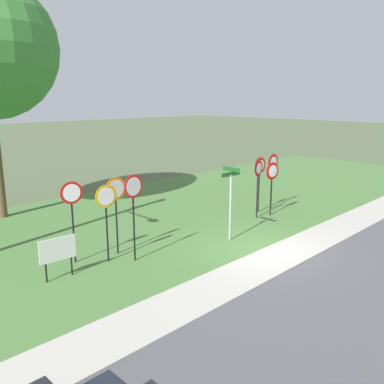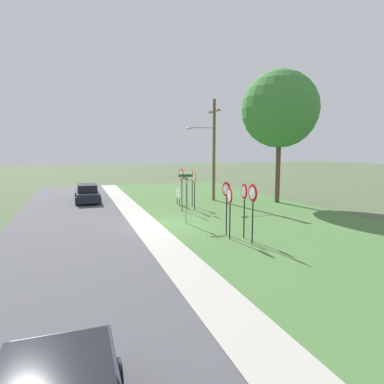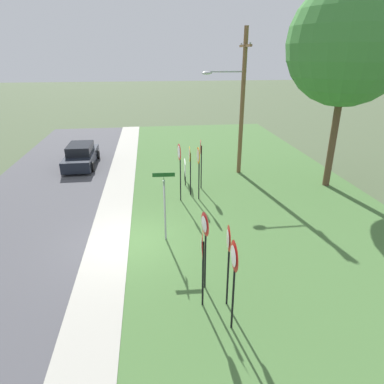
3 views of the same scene
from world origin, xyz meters
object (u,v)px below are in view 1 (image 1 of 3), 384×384
(stop_sign_far_left, at_px, (72,204))
(yield_sign_near_right, at_px, (273,168))
(yield_sign_near_left, at_px, (272,176))
(street_name_post, at_px, (230,197))
(yield_sign_far_left, at_px, (258,175))
(stop_sign_near_right, at_px, (134,198))
(notice_board, at_px, (58,251))
(stop_sign_far_center, at_px, (106,206))
(stop_sign_near_left, at_px, (116,198))
(yield_sign_far_right, at_px, (260,171))

(stop_sign_far_left, relative_size, yield_sign_near_right, 1.01)
(yield_sign_near_left, distance_m, street_name_post, 3.95)
(yield_sign_near_left, bearing_deg, street_name_post, -159.83)
(yield_sign_near_left, xyz_separation_m, yield_sign_far_left, (-0.77, 0.19, 0.12))
(stop_sign_far_left, bearing_deg, stop_sign_near_right, -31.87)
(street_name_post, bearing_deg, yield_sign_near_right, 19.23)
(stop_sign_near_right, distance_m, yield_sign_near_right, 8.50)
(stop_sign_near_right, xyz_separation_m, street_name_post, (3.66, -0.91, -0.44))
(stop_sign_far_left, distance_m, notice_board, 1.62)
(stop_sign_far_center, relative_size, yield_sign_far_left, 0.98)
(stop_sign_far_left, distance_m, street_name_post, 5.55)
(stop_sign_far_left, xyz_separation_m, yield_sign_near_right, (9.93, -0.70, 0.04))
(yield_sign_far_left, bearing_deg, street_name_post, -170.64)
(yield_sign_near_left, bearing_deg, yield_sign_near_right, 41.17)
(stop_sign_near_left, xyz_separation_m, stop_sign_far_center, (-0.61, -0.34, -0.09))
(yield_sign_near_left, relative_size, street_name_post, 0.88)
(stop_sign_far_center, xyz_separation_m, notice_board, (-1.74, -0.06, -1.01))
(stop_sign_far_center, xyz_separation_m, yield_sign_far_left, (7.39, -0.46, 0.08))
(stop_sign_near_left, bearing_deg, stop_sign_far_center, -151.15)
(stop_sign_near_right, height_order, stop_sign_far_left, stop_sign_near_right)
(yield_sign_far_right, distance_m, street_name_post, 4.20)
(yield_sign_near_right, bearing_deg, yield_sign_near_left, -146.63)
(yield_sign_near_left, height_order, yield_sign_far_left, yield_sign_far_left)
(stop_sign_far_center, relative_size, yield_sign_near_right, 0.96)
(stop_sign_near_right, xyz_separation_m, notice_board, (-2.39, 0.50, -1.25))
(stop_sign_far_center, relative_size, yield_sign_near_left, 1.05)
(stop_sign_far_center, height_order, yield_sign_near_left, stop_sign_far_center)
(stop_sign_far_center, bearing_deg, yield_sign_near_left, -0.81)
(yield_sign_far_right, bearing_deg, stop_sign_far_center, -174.23)
(stop_sign_near_right, distance_m, yield_sign_far_right, 7.60)
(stop_sign_near_right, xyz_separation_m, yield_sign_near_right, (8.49, 0.54, -0.11))
(street_name_post, relative_size, notice_board, 2.20)
(stop_sign_near_left, bearing_deg, yield_sign_near_right, -3.01)
(yield_sign_near_left, height_order, yield_sign_far_right, yield_sign_far_right)
(stop_sign_near_left, xyz_separation_m, notice_board, (-2.35, -0.40, -1.11))
(stop_sign_near_right, distance_m, notice_board, 2.74)
(yield_sign_near_left, xyz_separation_m, street_name_post, (-3.86, -0.82, -0.15))
(yield_sign_far_right, height_order, street_name_post, street_name_post)
(stop_sign_near_right, height_order, yield_sign_near_right, stop_sign_near_right)
(stop_sign_near_left, distance_m, stop_sign_near_right, 0.92)
(yield_sign_far_left, height_order, notice_board, yield_sign_far_left)
(stop_sign_far_left, height_order, yield_sign_near_right, stop_sign_far_left)
(stop_sign_far_center, bearing_deg, stop_sign_near_left, 33.14)
(stop_sign_far_left, relative_size, street_name_post, 0.97)
(stop_sign_near_right, relative_size, yield_sign_near_left, 1.18)
(stop_sign_far_center, bearing_deg, yield_sign_near_right, 3.60)
(stop_sign_near_left, xyz_separation_m, yield_sign_far_right, (7.61, -0.29, -0.03))
(yield_sign_near_right, bearing_deg, stop_sign_far_left, 176.37)
(stop_sign_far_left, distance_m, stop_sign_far_center, 1.05)
(yield_sign_far_left, bearing_deg, yield_sign_near_right, 5.15)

